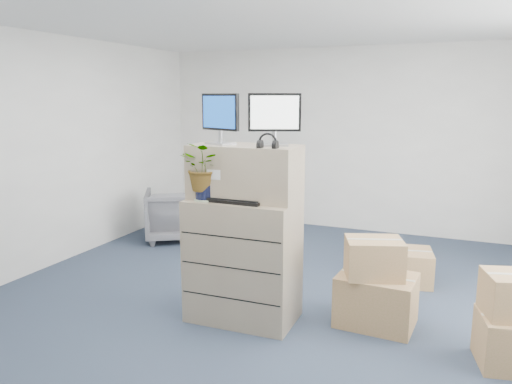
# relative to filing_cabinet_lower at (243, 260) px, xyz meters

# --- Properties ---
(ground) EXTENTS (7.00, 7.00, 0.00)m
(ground) POSITION_rel_filing_cabinet_lower_xyz_m (0.19, 0.10, -0.57)
(ground) COLOR #212E3C
(ground) RESTS_ON ground
(wall_back) EXTENTS (6.00, 0.02, 2.80)m
(wall_back) POSITION_rel_filing_cabinet_lower_xyz_m (0.19, 3.61, 0.83)
(wall_back) COLOR silver
(wall_back) RESTS_ON ground
(filing_cabinet_lower) EXTENTS (0.99, 0.61, 1.14)m
(filing_cabinet_lower) POSITION_rel_filing_cabinet_lower_xyz_m (0.00, 0.00, 0.00)
(filing_cabinet_lower) COLOR gray
(filing_cabinet_lower) RESTS_ON ground
(filing_cabinet_upper) EXTENTS (0.99, 0.50, 0.49)m
(filing_cabinet_upper) POSITION_rel_filing_cabinet_lower_xyz_m (-0.00, 0.05, 0.82)
(filing_cabinet_upper) COLOR gray
(filing_cabinet_upper) RESTS_ON filing_cabinet_lower
(monitor_left) EXTENTS (0.44, 0.25, 0.45)m
(monitor_left) POSITION_rel_filing_cabinet_lower_xyz_m (-0.24, 0.03, 1.32)
(monitor_left) COLOR #99999E
(monitor_left) RESTS_ON filing_cabinet_upper
(monitor_right) EXTENTS (0.44, 0.25, 0.46)m
(monitor_right) POSITION_rel_filing_cabinet_lower_xyz_m (0.27, 0.09, 1.32)
(monitor_right) COLOR #99999E
(monitor_right) RESTS_ON filing_cabinet_upper
(headphones) EXTENTS (0.17, 0.02, 0.17)m
(headphones) POSITION_rel_filing_cabinet_lower_xyz_m (0.29, -0.13, 1.11)
(headphones) COLOR black
(headphones) RESTS_ON filing_cabinet_upper
(keyboard) EXTENTS (0.55, 0.24, 0.03)m
(keyboard) POSITION_rel_filing_cabinet_lower_xyz_m (-0.03, -0.12, 0.59)
(keyboard) COLOR black
(keyboard) RESTS_ON filing_cabinet_lower
(mouse) EXTENTS (0.12, 0.08, 0.04)m
(mouse) POSITION_rel_filing_cabinet_lower_xyz_m (0.28, -0.08, 0.59)
(mouse) COLOR silver
(mouse) RESTS_ON filing_cabinet_lower
(water_bottle) EXTENTS (0.08, 0.08, 0.29)m
(water_bottle) POSITION_rel_filing_cabinet_lower_xyz_m (0.06, 0.07, 0.71)
(water_bottle) COLOR #92959A
(water_bottle) RESTS_ON filing_cabinet_lower
(phone_dock) EXTENTS (0.07, 0.06, 0.15)m
(phone_dock) POSITION_rel_filing_cabinet_lower_xyz_m (-0.07, 0.07, 0.62)
(phone_dock) COLOR silver
(phone_dock) RESTS_ON filing_cabinet_lower
(external_drive) EXTENTS (0.24, 0.18, 0.07)m
(external_drive) POSITION_rel_filing_cabinet_lower_xyz_m (0.30, 0.16, 0.61)
(external_drive) COLOR black
(external_drive) RESTS_ON filing_cabinet_lower
(tissue_box) EXTENTS (0.30, 0.19, 0.10)m
(tissue_box) POSITION_rel_filing_cabinet_lower_xyz_m (0.33, 0.11, 0.69)
(tissue_box) COLOR #387DC1
(tissue_box) RESTS_ON external_drive
(potted_plant) EXTENTS (0.51, 0.54, 0.43)m
(potted_plant) POSITION_rel_filing_cabinet_lower_xyz_m (-0.30, -0.16, 0.81)
(potted_plant) COLOR #A4B794
(potted_plant) RESTS_ON filing_cabinet_lower
(office_chair) EXTENTS (1.06, 1.04, 0.81)m
(office_chair) POSITION_rel_filing_cabinet_lower_xyz_m (-2.01, 2.02, -0.16)
(office_chair) COLOR #58585D
(office_chair) RESTS_ON ground
(cardboard_boxes) EXTENTS (1.80, 2.10, 0.81)m
(cardboard_boxes) POSITION_rel_filing_cabinet_lower_xyz_m (1.55, 0.50, -0.26)
(cardboard_boxes) COLOR olive
(cardboard_boxes) RESTS_ON ground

